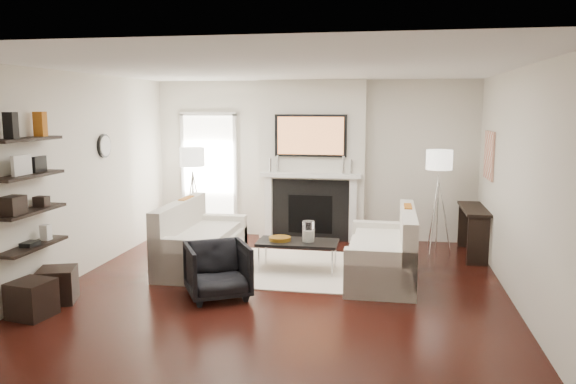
% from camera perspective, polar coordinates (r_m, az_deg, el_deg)
% --- Properties ---
extents(room_envelope, '(6.00, 6.00, 6.00)m').
position_cam_1_polar(room_envelope, '(6.71, -0.91, 0.93)').
color(room_envelope, black).
rests_on(room_envelope, ground).
extents(chimney_breast, '(1.80, 0.25, 2.70)m').
position_cam_1_polar(chimney_breast, '(9.53, 2.43, 3.20)').
color(chimney_breast, silver).
rests_on(chimney_breast, floor).
extents(fireplace_surround, '(1.30, 0.02, 1.04)m').
position_cam_1_polar(fireplace_surround, '(9.51, 2.29, -1.85)').
color(fireplace_surround, black).
rests_on(fireplace_surround, floor).
extents(firebox, '(0.75, 0.02, 0.65)m').
position_cam_1_polar(firebox, '(9.52, 2.28, -2.27)').
color(firebox, black).
rests_on(firebox, floor).
extents(mantel_pilaster_l, '(0.12, 0.08, 1.10)m').
position_cam_1_polar(mantel_pilaster_l, '(9.60, -2.00, -1.57)').
color(mantel_pilaster_l, white).
rests_on(mantel_pilaster_l, floor).
extents(mantel_pilaster_r, '(0.12, 0.08, 1.10)m').
position_cam_1_polar(mantel_pilaster_r, '(9.41, 6.61, -1.84)').
color(mantel_pilaster_r, white).
rests_on(mantel_pilaster_r, floor).
extents(mantel_shelf, '(1.70, 0.18, 0.07)m').
position_cam_1_polar(mantel_shelf, '(9.38, 2.27, 1.70)').
color(mantel_shelf, white).
rests_on(mantel_shelf, chimney_breast).
extents(tv_body, '(1.20, 0.06, 0.70)m').
position_cam_1_polar(tv_body, '(9.34, 2.31, 5.74)').
color(tv_body, black).
rests_on(tv_body, chimney_breast).
extents(tv_screen, '(1.10, 0.00, 0.62)m').
position_cam_1_polar(tv_screen, '(9.31, 2.29, 5.73)').
color(tv_screen, '#BF723F').
rests_on(tv_screen, tv_body).
extents(candlestick_l_tall, '(0.04, 0.04, 0.30)m').
position_cam_1_polar(candlestick_l_tall, '(9.46, -1.02, 2.89)').
color(candlestick_l_tall, silver).
rests_on(candlestick_l_tall, mantel_shelf).
extents(candlestick_l_short, '(0.04, 0.04, 0.24)m').
position_cam_1_polar(candlestick_l_short, '(9.48, -1.79, 2.73)').
color(candlestick_l_short, silver).
rests_on(candlestick_l_short, mantel_shelf).
extents(candlestick_r_tall, '(0.04, 0.04, 0.30)m').
position_cam_1_polar(candlestick_r_tall, '(9.30, 5.64, 2.76)').
color(candlestick_r_tall, silver).
rests_on(candlestick_r_tall, mantel_shelf).
extents(candlestick_r_short, '(0.04, 0.04, 0.24)m').
position_cam_1_polar(candlestick_r_short, '(9.30, 6.44, 2.56)').
color(candlestick_r_short, silver).
rests_on(candlestick_r_short, mantel_shelf).
extents(hallway_panel, '(0.90, 0.02, 2.10)m').
position_cam_1_polar(hallway_panel, '(10.08, -7.98, 1.71)').
color(hallway_panel, white).
rests_on(hallway_panel, floor).
extents(door_trim_l, '(0.06, 0.06, 2.16)m').
position_cam_1_polar(door_trim_l, '(10.22, -10.57, 1.74)').
color(door_trim_l, white).
rests_on(door_trim_l, floor).
extents(door_trim_r, '(0.06, 0.06, 2.16)m').
position_cam_1_polar(door_trim_r, '(9.92, -5.38, 1.65)').
color(door_trim_r, white).
rests_on(door_trim_r, floor).
extents(door_trim_top, '(1.02, 0.06, 0.06)m').
position_cam_1_polar(door_trim_top, '(9.99, -8.14, 7.85)').
color(door_trim_top, white).
rests_on(door_trim_top, wall_back).
extents(rug, '(2.60, 2.00, 0.01)m').
position_cam_1_polar(rug, '(7.98, -0.39, -7.71)').
color(rug, beige).
rests_on(rug, floor).
extents(loveseat_left_base, '(0.85, 1.80, 0.42)m').
position_cam_1_polar(loveseat_left_base, '(8.09, -8.66, -6.07)').
color(loveseat_left_base, beige).
rests_on(loveseat_left_base, floor).
extents(loveseat_left_back, '(0.18, 1.80, 0.80)m').
position_cam_1_polar(loveseat_left_back, '(8.13, -10.95, -3.77)').
color(loveseat_left_back, beige).
rests_on(loveseat_left_back, floor).
extents(loveseat_left_arm_n, '(0.85, 0.18, 0.60)m').
position_cam_1_polar(loveseat_left_arm_n, '(7.33, -10.73, -6.94)').
color(loveseat_left_arm_n, beige).
rests_on(loveseat_left_arm_n, floor).
extents(loveseat_left_arm_s, '(0.85, 0.18, 0.60)m').
position_cam_1_polar(loveseat_left_arm_s, '(8.82, -6.97, -4.21)').
color(loveseat_left_arm_s, beige).
rests_on(loveseat_left_arm_s, floor).
extents(loveseat_left_cushion, '(0.63, 1.44, 0.10)m').
position_cam_1_polar(loveseat_left_cushion, '(8.01, -8.36, -4.30)').
color(loveseat_left_cushion, beige).
rests_on(loveseat_left_cushion, loveseat_left_base).
extents(pillow_left_orange, '(0.10, 0.42, 0.42)m').
position_cam_1_polar(pillow_left_orange, '(8.36, -10.25, -1.98)').
color(pillow_left_orange, '#B66116').
rests_on(pillow_left_orange, loveseat_left_cushion).
extents(pillow_left_charcoal, '(0.10, 0.40, 0.40)m').
position_cam_1_polar(pillow_left_charcoal, '(7.82, -11.78, -2.84)').
color(pillow_left_charcoal, black).
rests_on(pillow_left_charcoal, loveseat_left_cushion).
extents(loveseat_right_base, '(0.85, 1.80, 0.42)m').
position_cam_1_polar(loveseat_right_base, '(7.55, 9.42, -7.15)').
color(loveseat_right_base, beige).
rests_on(loveseat_right_base, floor).
extents(loveseat_right_back, '(0.18, 1.80, 0.80)m').
position_cam_1_polar(loveseat_right_back, '(7.48, 12.06, -4.89)').
color(loveseat_right_back, beige).
rests_on(loveseat_right_back, floor).
extents(loveseat_right_arm_n, '(0.85, 0.18, 0.60)m').
position_cam_1_polar(loveseat_right_arm_n, '(6.75, 9.33, -8.27)').
color(loveseat_right_arm_n, beige).
rests_on(loveseat_right_arm_n, floor).
extents(loveseat_right_arm_s, '(0.85, 0.18, 0.60)m').
position_cam_1_polar(loveseat_right_arm_s, '(8.31, 9.52, -5.05)').
color(loveseat_right_arm_s, beige).
rests_on(loveseat_right_arm_s, floor).
extents(loveseat_right_cushion, '(0.63, 1.44, 0.10)m').
position_cam_1_polar(loveseat_right_cushion, '(7.49, 9.09, -5.23)').
color(loveseat_right_cushion, beige).
rests_on(loveseat_right_cushion, loveseat_right_base).
extents(pillow_right_orange, '(0.10, 0.42, 0.42)m').
position_cam_1_polar(pillow_right_orange, '(7.73, 12.04, -2.90)').
color(pillow_right_orange, '#B66116').
rests_on(pillow_right_orange, loveseat_right_cushion).
extents(pillow_right_charcoal, '(0.10, 0.40, 0.40)m').
position_cam_1_polar(pillow_right_charcoal, '(7.14, 12.18, -3.93)').
color(pillow_right_charcoal, black).
rests_on(pillow_right_charcoal, loveseat_right_cushion).
extents(coffee_table, '(1.10, 0.55, 0.04)m').
position_cam_1_polar(coffee_table, '(7.76, 0.99, -5.16)').
color(coffee_table, black).
rests_on(coffee_table, floor).
extents(coffee_leg_nw, '(0.02, 0.02, 0.38)m').
position_cam_1_polar(coffee_leg_nw, '(7.70, -2.98, -6.90)').
color(coffee_leg_nw, silver).
rests_on(coffee_leg_nw, floor).
extents(coffee_leg_ne, '(0.02, 0.02, 0.38)m').
position_cam_1_polar(coffee_leg_ne, '(7.54, 4.50, -7.25)').
color(coffee_leg_ne, silver).
rests_on(coffee_leg_ne, floor).
extents(coffee_leg_sw, '(0.02, 0.02, 0.38)m').
position_cam_1_polar(coffee_leg_sw, '(8.11, -2.27, -6.09)').
color(coffee_leg_sw, silver).
rests_on(coffee_leg_sw, floor).
extents(coffee_leg_se, '(0.02, 0.02, 0.38)m').
position_cam_1_polar(coffee_leg_se, '(7.96, 4.82, -6.40)').
color(coffee_leg_se, silver).
rests_on(coffee_leg_se, floor).
extents(hurricane_glass, '(0.17, 0.17, 0.30)m').
position_cam_1_polar(hurricane_glass, '(7.70, 2.10, -4.05)').
color(hurricane_glass, white).
rests_on(hurricane_glass, coffee_table).
extents(hurricane_candle, '(0.11, 0.11, 0.16)m').
position_cam_1_polar(hurricane_candle, '(7.71, 2.10, -4.52)').
color(hurricane_candle, white).
rests_on(hurricane_candle, coffee_table).
extents(copper_bowl, '(0.31, 0.31, 0.05)m').
position_cam_1_polar(copper_bowl, '(7.79, -0.83, -4.76)').
color(copper_bowl, '#A16A1A').
rests_on(copper_bowl, coffee_table).
extents(armchair, '(0.94, 0.92, 0.72)m').
position_cam_1_polar(armchair, '(6.76, -7.16, -7.65)').
color(armchair, black).
rests_on(armchair, floor).
extents(lamp_left_post, '(0.02, 0.02, 1.20)m').
position_cam_1_polar(lamp_left_post, '(9.34, -9.58, -1.67)').
color(lamp_left_post, silver).
rests_on(lamp_left_post, floor).
extents(lamp_left_shade, '(0.40, 0.40, 0.30)m').
position_cam_1_polar(lamp_left_shade, '(9.23, -9.71, 3.53)').
color(lamp_left_shade, white).
rests_on(lamp_left_shade, lamp_left_post).
extents(lamp_left_leg_a, '(0.25, 0.02, 1.23)m').
position_cam_1_polar(lamp_left_leg_a, '(9.30, -8.94, -1.69)').
color(lamp_left_leg_a, silver).
rests_on(lamp_left_leg_a, floor).
extents(lamp_left_leg_b, '(0.14, 0.22, 1.23)m').
position_cam_1_polar(lamp_left_leg_b, '(9.44, -9.70, -1.56)').
color(lamp_left_leg_b, silver).
rests_on(lamp_left_leg_b, floor).
extents(lamp_left_leg_c, '(0.14, 0.22, 1.23)m').
position_cam_1_polar(lamp_left_leg_c, '(9.27, -10.09, -1.76)').
color(lamp_left_leg_c, silver).
rests_on(lamp_left_leg_c, floor).
extents(lamp_right_post, '(0.02, 0.02, 1.20)m').
position_cam_1_polar(lamp_right_post, '(9.03, 14.91, -2.19)').
color(lamp_right_post, silver).
rests_on(lamp_right_post, floor).
extents(lamp_right_shade, '(0.40, 0.40, 0.30)m').
position_cam_1_polar(lamp_right_shade, '(8.91, 15.12, 3.18)').
color(lamp_right_shade, white).
rests_on(lamp_right_shade, lamp_right_post).
extents(lamp_right_leg_a, '(0.25, 0.02, 1.23)m').
position_cam_1_polar(lamp_right_leg_a, '(9.04, 15.61, -2.21)').
color(lamp_right_leg_a, silver).
rests_on(lamp_right_leg_a, floor).
extents(lamp_right_leg_b, '(0.14, 0.22, 1.23)m').
position_cam_1_polar(lamp_right_leg_b, '(9.12, 14.52, -2.07)').
color(lamp_right_leg_b, silver).
rests_on(lamp_right_leg_b, floor).
extents(lamp_right_leg_c, '(0.14, 0.22, 1.23)m').
position_cam_1_polar(lamp_right_leg_c, '(8.93, 14.61, -2.30)').
color(lamp_right_leg_c, silver).
rests_on(lamp_right_leg_c, floor).
extents(console_top, '(0.35, 1.20, 0.04)m').
position_cam_1_polar(console_top, '(8.91, 18.36, -1.63)').
color(console_top, black).
rests_on(console_top, floor).
extents(console_leg_n, '(0.30, 0.04, 0.71)m').
position_cam_1_polar(console_leg_n, '(8.45, 18.76, -4.79)').
color(console_leg_n, black).
rests_on(console_leg_n, floor).
extents(console_leg_s, '(0.30, 0.04, 0.71)m').
position_cam_1_polar(console_leg_s, '(9.52, 17.79, -3.27)').
color(console_leg_s, black).
rests_on(console_leg_s, floor).
extents(wall_art, '(0.03, 0.70, 0.70)m').
position_cam_1_polar(wall_art, '(8.73, 19.75, 3.53)').
color(wall_art, tan).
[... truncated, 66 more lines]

